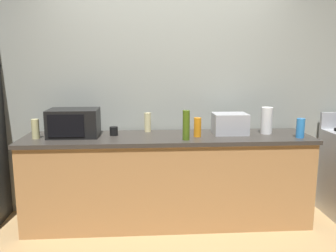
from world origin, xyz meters
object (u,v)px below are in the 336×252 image
Objects in this scene: bottle_hand_soap at (148,122)px; mug_black at (114,131)px; bottle_dish_soap at (197,127)px; toaster_oven at (230,124)px; microwave at (74,123)px; bottle_spray_cleaner at (300,128)px; paper_towel_roll at (267,121)px; bottle_olive_oil at (186,125)px; bottle_vinegar at (35,129)px.

bottle_hand_soap is 2.29× the size of mug_black.
bottle_dish_soap is 0.83m from mug_black.
mug_black is at bearing 179.82° from toaster_oven.
bottle_spray_cleaner is at bearing -5.61° from microwave.
toaster_oven is at bearing 18.30° from bottle_dish_soap.
bottle_dish_soap is at bearing -8.23° from mug_black.
microwave is 1.93m from paper_towel_roll.
bottle_olive_oil is at bearing -164.53° from paper_towel_roll.
toaster_oven is 1.81× the size of bottle_spray_cleaner.
toaster_oven is at bearing 27.34° from bottle_olive_oil.
bottle_spray_cleaner is 0.67× the size of bottle_olive_oil.
microwave is at bearing -179.93° from paper_towel_roll.
bottle_olive_oil reaches higher than microwave.
toaster_oven is at bearing 0.45° from microwave.
bottle_dish_soap is (1.21, -0.10, -0.04)m from microwave.
bottle_dish_soap is at bearing -4.88° from microwave.
microwave is 0.40m from mug_black.
bottle_dish_soap is 2.15× the size of mug_black.
bottle_vinegar is (-0.34, -0.08, -0.04)m from microwave.
toaster_oven is 0.67m from bottle_spray_cleaner.
microwave reaches higher than bottle_dish_soap.
paper_towel_roll is 1.35× the size of bottle_hand_soap.
bottle_dish_soap is (-0.35, -0.12, -0.01)m from toaster_oven.
paper_towel_roll reaches higher than bottle_hand_soap.
bottle_olive_oil is at bearing -49.75° from bottle_hand_soap.
toaster_oven is 3.89× the size of mug_black.
microwave is 2.55× the size of bottle_dish_soap.
paper_towel_roll is at bearing 2.14° from bottle_vinegar.
toaster_oven is (1.55, 0.01, -0.03)m from microwave.
bottle_dish_soap is at bearing -171.74° from paper_towel_roll.
toaster_oven reaches higher than mug_black.
toaster_oven is 1.81× the size of bottle_vinegar.
paper_towel_roll is 1.22m from bottle_hand_soap.
bottle_olive_oil is (0.35, -0.42, 0.04)m from bottle_hand_soap.
toaster_oven is at bearing 160.27° from bottle_spray_cleaner.
bottle_hand_soap is at bearing 171.36° from paper_towel_roll.
paper_towel_roll is at bearing -1.52° from toaster_oven.
toaster_oven is 1.17m from mug_black.
mug_black is (-1.17, 0.00, -0.06)m from toaster_oven.
mug_black is (-0.69, 0.25, -0.10)m from bottle_olive_oil.
bottle_dish_soap is at bearing -161.70° from toaster_oven.
bottle_spray_cleaner is at bearing -15.30° from bottle_hand_soap.
toaster_oven is at bearing 178.48° from paper_towel_roll.
bottle_hand_soap is (-0.83, 0.17, -0.01)m from toaster_oven.
paper_towel_roll is 0.97× the size of bottle_olive_oil.
paper_towel_roll is 0.88m from bottle_olive_oil.
bottle_hand_soap is at bearing 149.11° from bottle_dish_soap.
bottle_spray_cleaner and bottle_vinegar have the same top height.
bottle_vinegar is at bearing -172.28° from mug_black.
bottle_olive_oil reaches higher than toaster_oven.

